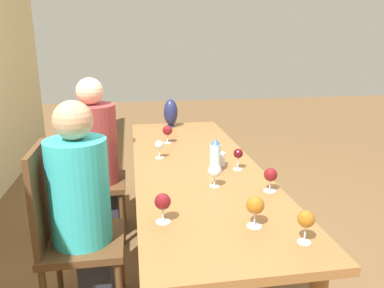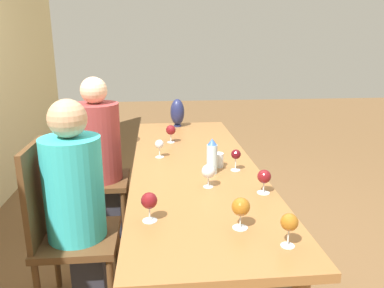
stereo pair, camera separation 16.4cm
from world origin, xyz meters
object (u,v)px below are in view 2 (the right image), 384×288
water_tumbler (218,160)px  wine_glass_2 (289,223)px  water_bottle (212,157)px  wine_glass_1 (208,172)px  person_near (77,202)px  person_far (100,153)px  vase (177,112)px  chair_near (63,226)px  wine_glass_3 (159,145)px  wine_glass_5 (264,177)px  chair_far (89,171)px  wine_glass_6 (236,155)px  wine_glass_4 (241,207)px  wine_glass_0 (149,201)px  wine_glass_7 (171,130)px

water_tumbler → wine_glass_2: (-0.98, -0.12, 0.06)m
water_bottle → wine_glass_1: (-0.22, 0.05, -0.02)m
person_near → person_far: (0.89, -0.00, 0.00)m
vase → chair_near: chair_near is taller
wine_glass_3 → wine_glass_5: 0.88m
vase → person_near: person_near is taller
wine_glass_2 → person_far: size_ratio=0.11×
person_far → wine_glass_5: bearing=-134.7°
chair_far → wine_glass_3: bearing=-119.7°
wine_glass_6 → wine_glass_5: bearing=-168.4°
wine_glass_3 → wine_glass_1: bearing=-155.2°
vase → wine_glass_6: size_ratio=1.90×
wine_glass_6 → person_far: 1.14m
wine_glass_3 → chair_far: 0.70m
water_bottle → water_tumbler: size_ratio=2.41×
wine_glass_4 → person_far: (1.37, 0.80, -0.15)m
wine_glass_5 → water_tumbler: bearing=21.4°
wine_glass_3 → person_near: size_ratio=0.10×
chair_far → person_far: 0.17m
wine_glass_0 → person_near: 0.57m
water_bottle → wine_glass_7: (0.74, 0.22, -0.01)m
wine_glass_0 → person_near: (0.37, 0.40, -0.15)m
vase → wine_glass_4: size_ratio=1.82×
water_tumbler → wine_glass_4: 0.82m
person_near → wine_glass_4: bearing=-120.9°
wine_glass_5 → chair_far: (1.00, 1.10, -0.29)m
wine_glass_1 → vase: bearing=3.2°
wine_glass_7 → wine_glass_0: bearing=173.4°
wine_glass_2 → chair_far: bearing=34.4°
wine_glass_2 → wine_glass_4: 0.23m
wine_glass_5 → wine_glass_7: wine_glass_7 is taller
wine_glass_7 → person_far: (-0.06, 0.56, -0.15)m
water_tumbler → chair_near: (-0.33, 0.93, -0.25)m
water_bottle → vase: bearing=6.0°
person_far → chair_far: bearing=90.0°
vase → wine_glass_7: 0.56m
water_bottle → chair_near: bearing=104.2°
chair_near → wine_glass_1: bearing=-89.9°
chair_near → wine_glass_2: bearing=-121.6°
wine_glass_0 → wine_glass_3: size_ratio=1.09×
person_near → chair_near: bearing=90.0°
water_tumbler → wine_glass_6: wine_glass_6 is taller
chair_near → person_far: 0.91m
water_tumbler → wine_glass_3: 0.45m
wine_glass_1 → wine_glass_7: 0.97m
wine_glass_4 → person_near: 0.95m
wine_glass_6 → chair_far: size_ratio=0.14×
wine_glass_2 → water_tumbler: bearing=7.1°
wine_glass_2 → wine_glass_3: 1.32m
wine_glass_3 → chair_far: chair_far is taller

